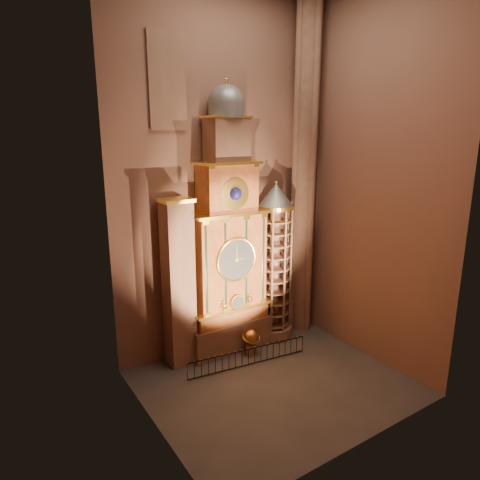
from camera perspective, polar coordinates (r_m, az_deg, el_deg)
floor at (r=25.61m, az=4.58°, el=-18.49°), size 14.00×14.00×0.00m
wall_back at (r=26.69m, az=-2.88°, el=8.14°), size 22.00×0.00×22.00m
wall_left at (r=18.31m, az=-12.44°, el=5.04°), size 0.00×22.00×22.00m
wall_right at (r=26.62m, az=17.21°, el=7.51°), size 0.00×22.00×22.00m
astronomical_clock at (r=26.62m, az=-1.65°, el=-1.35°), size 5.60×2.41×16.70m
portrait_tower at (r=25.58m, az=-8.19°, el=-5.74°), size 1.80×1.60×10.20m
stair_turret at (r=28.72m, az=4.63°, el=-3.15°), size 2.50×2.50×10.80m
gothic_pier at (r=29.45m, az=8.55°, el=8.57°), size 2.04×2.04×22.00m
stained_glass_window at (r=25.15m, az=-9.67°, el=20.15°), size 2.20×0.14×5.20m
celestial_globe at (r=27.81m, az=1.52°, el=-13.19°), size 1.31×1.25×1.71m
iron_railing at (r=26.82m, az=1.13°, el=-15.34°), size 7.71×1.05×1.08m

